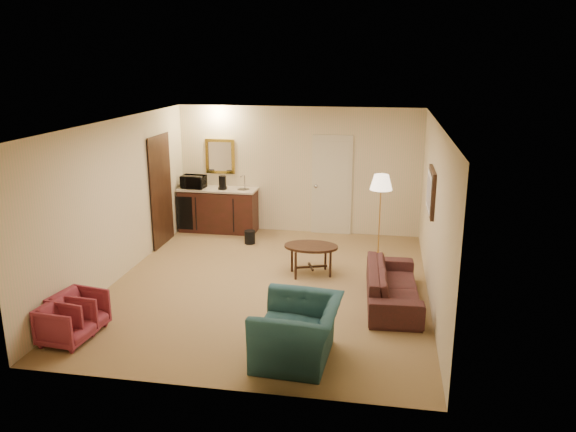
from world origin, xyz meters
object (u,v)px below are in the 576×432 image
(microwave, at_px, (193,180))
(sofa, at_px, (393,279))
(teal_armchair, at_px, (298,322))
(floor_lamp, at_px, (380,215))
(rose_chair_near, at_px, (79,310))
(waste_bin, at_px, (250,237))
(rose_chair_far, at_px, (66,321))
(wetbar_cabinet, at_px, (218,210))
(coffee_maker, at_px, (222,183))
(coffee_table, at_px, (311,260))

(microwave, bearing_deg, sofa, -32.20)
(teal_armchair, bearing_deg, floor_lamp, 170.71)
(rose_chair_near, relative_size, waste_bin, 2.31)
(rose_chair_far, bearing_deg, sofa, -59.35)
(waste_bin, bearing_deg, teal_armchair, -68.96)
(rose_chair_near, bearing_deg, sofa, -58.31)
(wetbar_cabinet, bearing_deg, waste_bin, -40.41)
(rose_chair_near, xyz_separation_m, coffee_maker, (0.63, 4.65, 0.76))
(waste_bin, xyz_separation_m, microwave, (-1.35, 0.66, 0.95))
(coffee_table, distance_m, floor_lamp, 1.70)
(rose_chair_near, relative_size, microwave, 1.26)
(sofa, bearing_deg, floor_lamp, 3.81)
(floor_lamp, distance_m, microwave, 3.97)
(rose_chair_far, height_order, coffee_maker, coffee_maker)
(rose_chair_far, xyz_separation_m, microwave, (0.00, 4.98, 0.79))
(wetbar_cabinet, relative_size, sofa, 0.86)
(rose_chair_near, bearing_deg, coffee_table, -37.08)
(teal_armchair, relative_size, rose_chair_far, 1.89)
(wetbar_cabinet, height_order, microwave, microwave)
(rose_chair_near, height_order, waste_bin, rose_chair_near)
(sofa, distance_m, teal_armchair, 2.17)
(sofa, distance_m, coffee_maker, 4.64)
(sofa, xyz_separation_m, coffee_maker, (-3.47, 3.00, 0.69))
(teal_armchair, distance_m, floor_lamp, 4.08)
(wetbar_cabinet, height_order, rose_chair_near, wetbar_cabinet)
(sofa, relative_size, coffee_maker, 6.73)
(wetbar_cabinet, bearing_deg, microwave, -173.57)
(floor_lamp, bearing_deg, teal_armchair, -102.62)
(rose_chair_far, bearing_deg, rose_chair_near, 5.12)
(teal_armchair, bearing_deg, rose_chair_far, -84.51)
(coffee_maker, bearing_deg, coffee_table, -45.79)
(sofa, relative_size, waste_bin, 7.28)
(rose_chair_near, bearing_deg, waste_bin, -8.78)
(teal_armchair, relative_size, rose_chair_near, 1.84)
(wetbar_cabinet, bearing_deg, rose_chair_near, -96.05)
(wetbar_cabinet, distance_m, microwave, 0.80)
(floor_lamp, height_order, coffee_maker, floor_lamp)
(waste_bin, bearing_deg, coffee_maker, 137.97)
(wetbar_cabinet, height_order, teal_armchair, teal_armchair)
(waste_bin, bearing_deg, microwave, 153.75)
(waste_bin, distance_m, microwave, 1.78)
(sofa, bearing_deg, coffee_maker, 46.26)
(teal_armchair, bearing_deg, coffee_maker, -150.97)
(coffee_maker, bearing_deg, rose_chair_far, -98.68)
(rose_chair_near, xyz_separation_m, floor_lamp, (3.85, 3.77, 0.46))
(rose_chair_near, bearing_deg, microwave, 9.81)
(coffee_table, bearing_deg, rose_chair_far, -133.62)
(sofa, height_order, teal_armchair, teal_armchair)
(waste_bin, height_order, coffee_maker, coffee_maker)
(microwave, xyz_separation_m, coffee_maker, (0.63, -0.02, -0.02))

